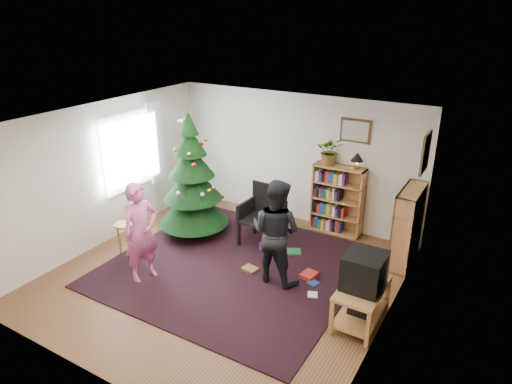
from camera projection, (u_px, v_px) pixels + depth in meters
The scene contains 23 objects.
floor at pixel (224, 275), 7.23m from camera, with size 5.00×5.00×0.00m, color brown.
ceiling at pixel (219, 120), 6.28m from camera, with size 5.00×5.00×0.00m, color white.
wall_back at pixel (295, 158), 8.75m from camera, with size 5.00×0.02×2.50m, color silver.
wall_front at pixel (86, 286), 4.76m from camera, with size 5.00×0.02×2.50m, color silver.
wall_left at pixel (103, 174), 7.93m from camera, with size 0.02×5.00×2.50m, color silver.
wall_right at pixel (390, 245), 5.58m from camera, with size 0.02×5.00×2.50m, color silver.
rug at pixel (234, 266), 7.46m from camera, with size 3.80×3.60×0.02m, color black.
window_pane at pixel (128, 152), 8.30m from camera, with size 0.04×1.20×1.40m, color silver.
curtain at pixel (156, 143), 8.84m from camera, with size 0.06×0.35×1.60m, color white.
picture_back at pixel (356, 131), 7.93m from camera, with size 0.55×0.03×0.42m.
picture_right at pixel (426, 153), 6.73m from camera, with size 0.03×0.50×0.60m.
christmas_tree at pixel (192, 186), 8.19m from camera, with size 1.28×1.28×2.32m.
bookshelf_back at pixel (338, 199), 8.39m from camera, with size 0.95×0.30×1.30m.
bookshelf_right at pixel (408, 226), 7.38m from camera, with size 0.30×0.95×1.30m.
tv_stand at pixel (361, 300), 6.06m from camera, with size 0.54×0.97×0.55m.
crt_tv at pixel (364, 271), 5.89m from camera, with size 0.51×0.54×0.48m.
armchair at pixel (263, 212), 8.07m from camera, with size 0.60×0.60×1.07m.
stool at pixel (125, 230), 7.78m from camera, with size 0.32×0.32×0.54m.
person_standing at pixel (141, 232), 6.89m from camera, with size 0.58×0.38×1.58m, color #C95085.
person_by_chair at pixel (276, 232), 6.82m from camera, with size 0.81×0.63×1.66m, color black.
potted_plant at pixel (330, 151), 8.15m from camera, with size 0.47×0.41×0.52m, color gray.
table_lamp at pixel (357, 158), 7.94m from camera, with size 0.23×0.23×0.31m.
floor_clutter at pixel (298, 270), 7.31m from camera, with size 1.80×1.20×0.08m.
Camera 1 is at (3.57, -5.08, 3.96)m, focal length 32.00 mm.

